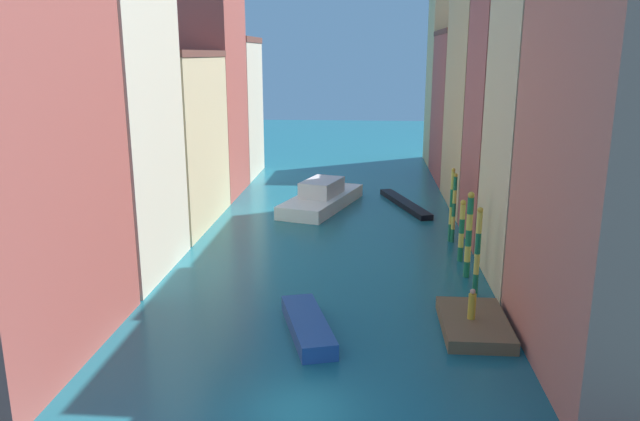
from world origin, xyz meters
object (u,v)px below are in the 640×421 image
vaporetto_white (322,198)px  mooring_pole_2 (462,230)px  person_on_dock (472,305)px  mooring_pole_0 (478,250)px  waterfront_dock (474,324)px  mooring_pole_1 (469,234)px  gondola_black (405,204)px  motorboat_0 (308,326)px  mooring_pole_4 (451,205)px  mooring_pole_3 (454,207)px

vaporetto_white → mooring_pole_2: bearing=-53.7°
person_on_dock → mooring_pole_0: (0.97, 4.65, 1.20)m
waterfront_dock → mooring_pole_2: mooring_pole_2 is taller
mooring_pole_1 → gondola_black: 17.48m
waterfront_dock → vaporetto_white: vaporetto_white is taller
mooring_pole_1 → motorboat_0: 12.12m
waterfront_dock → mooring_pole_1: mooring_pole_1 is taller
mooring_pole_1 → vaporetto_white: (-9.77, 16.23, -1.80)m
mooring_pole_4 → vaporetto_white: size_ratio=0.45×
mooring_pole_3 → vaporetto_white: size_ratio=0.43×
waterfront_dock → mooring_pole_0: mooring_pole_0 is taller
person_on_dock → motorboat_0: size_ratio=0.24×
mooring_pole_0 → gondola_black: bearing=97.8°
mooring_pole_3 → gondola_black: bearing=105.1°
mooring_pole_4 → motorboat_0: (-8.53, -15.32, -2.27)m
mooring_pole_0 → mooring_pole_3: (0.02, 9.60, -0.02)m
mooring_pole_1 → motorboat_0: mooring_pole_1 is taller
mooring_pole_1 → vaporetto_white: mooring_pole_1 is taller
mooring_pole_1 → mooring_pole_3: 6.94m
waterfront_dock → vaporetto_white: 25.14m
mooring_pole_2 → motorboat_0: bearing=-127.9°
waterfront_dock → mooring_pole_4: (0.66, 14.33, 2.35)m
mooring_pole_2 → mooring_pole_4: (-0.12, 4.22, 0.60)m
mooring_pole_2 → vaporetto_white: size_ratio=0.35×
person_on_dock → gondola_black: person_on_dock is taller
mooring_pole_4 → motorboat_0: 17.68m
mooring_pole_4 → gondola_black: size_ratio=0.53×
waterfront_dock → mooring_pole_1: 7.63m
mooring_pole_1 → gondola_black: mooring_pole_1 is taller
gondola_black → mooring_pole_4: bearing=-75.6°
person_on_dock → mooring_pole_2: bearing=84.7°
waterfront_dock → gondola_black: (-1.92, 24.34, -0.08)m
person_on_dock → mooring_pole_4: mooring_pole_4 is taller
mooring_pole_3 → vaporetto_white: 13.64m
mooring_pole_3 → mooring_pole_4: mooring_pole_4 is taller
mooring_pole_1 → gondola_black: size_ratio=0.53×
mooring_pole_1 → motorboat_0: size_ratio=0.84×
mooring_pole_1 → mooring_pole_4: 7.10m
mooring_pole_0 → mooring_pole_4: bearing=90.8°
mooring_pole_1 → gondola_black: bearing=98.8°
mooring_pole_1 → motorboat_0: (-8.61, -8.22, -2.25)m
waterfront_dock → vaporetto_white: size_ratio=0.45×
motorboat_0 → vaporetto_white: bearing=92.7°
mooring_pole_2 → mooring_pole_4: size_ratio=0.77×
waterfront_dock → mooring_pole_0: 5.13m
waterfront_dock → mooring_pole_2: bearing=85.6°
waterfront_dock → mooring_pole_1: size_ratio=1.00×
person_on_dock → mooring_pole_1: size_ratio=0.29×
mooring_pole_1 → mooring_pole_2: (0.04, 2.88, -0.58)m
waterfront_dock → mooring_pole_3: size_ratio=1.05×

